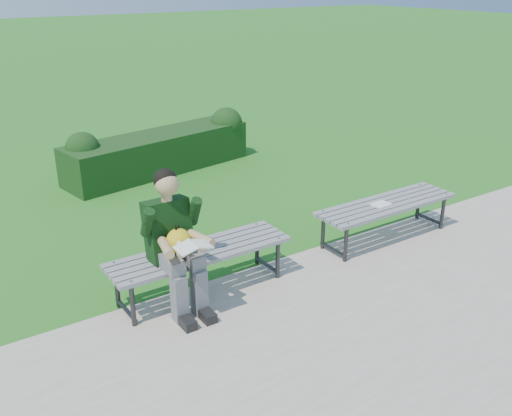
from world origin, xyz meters
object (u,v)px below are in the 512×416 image
hedge (160,149)px  paper_sheet (381,204)px  bench_right (386,207)px  seated_boy (174,238)px  bench_left (200,255)px

hedge → paper_sheet: size_ratio=14.00×
hedge → bench_right: (1.10, -3.80, 0.07)m
seated_boy → hedge: bearing=67.4°
hedge → bench_left: bearing=-109.0°
bench_left → bench_right: same height
bench_right → seated_boy: seated_boy is taller
hedge → bench_left: (-1.27, -3.69, 0.07)m
bench_right → seated_boy: bearing=179.6°
bench_left → hedge: bearing=71.0°
hedge → paper_sheet: hedge is taller
bench_left → bench_right: size_ratio=1.00×
seated_boy → paper_sheet: 2.59m
hedge → seated_boy: seated_boy is taller
hedge → bench_left: 3.90m
paper_sheet → hedge: bearing=104.8°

